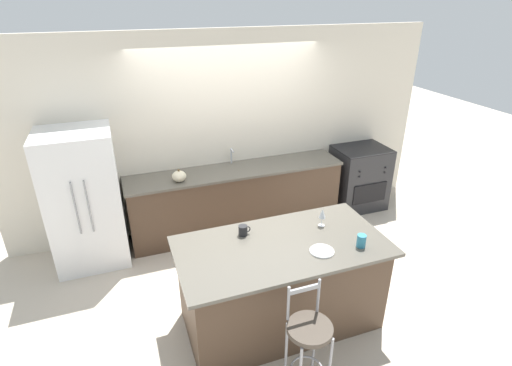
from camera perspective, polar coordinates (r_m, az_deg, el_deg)
The scene contains 13 objects.
ground_plane at distance 5.59m, azimuth -1.58°, elevation -8.01°, with size 18.00×18.00×0.00m, color beige.
wall_back at distance 5.57m, azimuth -3.94°, elevation 7.30°, with size 6.00×0.07×2.70m.
back_counter at distance 5.65m, azimuth -2.79°, elevation -2.20°, with size 2.98×0.64×0.92m.
sink_faucet at distance 5.56m, azimuth -3.52°, elevation 4.11°, with size 0.02×0.13×0.22m.
kitchen_island at distance 4.09m, azimuth 3.59°, elevation -14.21°, with size 2.00×1.03×0.94m.
refrigerator at distance 5.21m, azimuth -23.30°, elevation -2.10°, with size 0.83×0.78×1.70m.
oven_range at distance 6.41m, azimuth 14.45°, elevation 0.77°, with size 0.79×0.65×0.98m.
bar_stool_near at distance 3.49m, azimuth 7.52°, elevation -21.11°, with size 0.37×0.37×1.03m.
dinner_plate at distance 3.75m, azimuth 9.40°, elevation -9.55°, with size 0.23×0.23×0.02m.
wine_glass at distance 4.07m, azimuth 9.46°, elevation -4.35°, with size 0.07×0.07×0.20m.
coffee_mug at distance 3.92m, azimuth -1.84°, elevation -6.76°, with size 0.12×0.09×0.10m.
tumbler_cup at distance 3.87m, azimuth 14.81°, elevation -7.99°, with size 0.09×0.09×0.12m.
pumpkin_decoration at distance 5.14m, azimuth -10.93°, elevation 0.96°, with size 0.18×0.18×0.16m.
Camera 1 is at (-1.45, -4.42, 3.09)m, focal length 28.00 mm.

